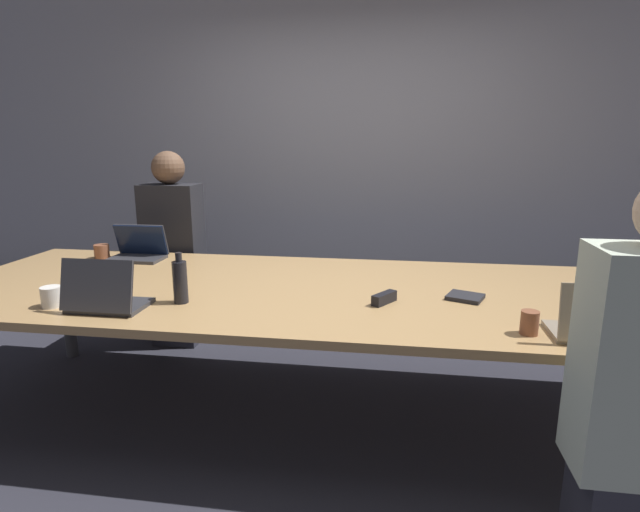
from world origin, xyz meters
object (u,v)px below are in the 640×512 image
Objects in this scene: cup_far_left at (102,251)px; cup_near_left at (51,297)px; laptop_far_left at (139,249)px; person_far_left at (174,252)px; laptop_near_left at (104,296)px; stapler at (384,298)px; bottle_near_left at (180,281)px; cup_near_right at (529,323)px; laptop_near_right at (596,324)px.

cup_near_left is at bearing -70.83° from cup_far_left.
laptop_far_left is 0.24× the size of person_far_left.
cup_far_left is 0.28× the size of laptop_near_left.
person_far_left is 1.85m from stapler.
bottle_near_left is (0.29, 0.16, 0.03)m from laptop_near_left.
bottle_near_left is at bearing 173.62° from cup_near_right.
laptop_near_right is (2.40, -1.01, 0.00)m from laptop_far_left.
laptop_near_right is 2.32m from cup_near_left.
laptop_near_right is at bearing -22.81° from laptop_far_left.
laptop_near_left reaches higher than cup_near_right.
laptop_far_left reaches higher than cup_near_right.
stapler is (1.84, -0.66, -0.02)m from cup_far_left.
laptop_near_right is at bearing -8.00° from cup_near_right.
cup_near_left is at bearing 179.28° from cup_near_right.
cup_near_right is 0.65m from stapler.
stapler is at bearing -34.42° from person_far_left.
laptop_near_right is 2.07× the size of stapler.
laptop_far_left is at bearing 3.89° from cup_far_left.
laptop_far_left is 1.40× the size of bottle_near_left.
laptop_near_left is (0.35, -0.97, 0.01)m from laptop_far_left.
laptop_near_right is at bearing 10.97° from stapler.
bottle_near_left reaches higher than stapler.
laptop_near_right is 0.88m from stapler.
stapler is (-0.81, 0.33, -0.04)m from laptop_near_right.
laptop_far_left is at bearing 128.47° from bottle_near_left.
cup_near_left is (-2.32, 0.06, -0.02)m from laptop_near_right.
bottle_near_left is 0.96m from stapler.
cup_near_left is 1.54m from stapler.
laptop_far_left is at bearing 155.75° from cup_near_right.
laptop_far_left is 0.95m from cup_near_left.
cup_near_left is 0.59m from bottle_near_left.
laptop_far_left is 1.03m from bottle_near_left.
cup_far_left is 0.99× the size of cup_near_left.
bottle_near_left is at bearing -150.78° from laptop_near_left.
laptop_near_left reaches higher than bottle_near_left.
laptop_near_right is at bearing -30.60° from person_far_left.
laptop_far_left is 1.73m from stapler.
stapler is (0.95, 0.13, -0.08)m from bottle_near_left.
laptop_near_right is at bearing 178.86° from laptop_near_left.
laptop_far_left reaches higher than cup_near_left.
laptop_far_left is at bearing -169.47° from stapler.
person_far_left is at bearing 51.23° from cup_far_left.
person_far_left is 14.57× the size of cup_near_right.
laptop_near_right reaches higher than cup_near_right.
person_far_left reaches higher than cup_near_left.
cup_near_right reaches higher than stapler.
cup_far_left is 2.60m from cup_near_right.
cup_near_left is (0.32, -0.93, 0.00)m from cup_far_left.
cup_far_left is 0.99m from cup_near_left.
laptop_far_left reaches higher than cup_far_left.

